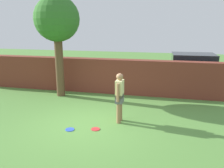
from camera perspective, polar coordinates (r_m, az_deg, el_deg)
name	(u,v)px	position (r m, az deg, el deg)	size (l,w,h in m)	color
ground_plane	(88,124)	(7.69, -5.94, -9.65)	(40.00, 40.00, 0.00)	#568C3D
brick_wall	(82,75)	(11.23, -7.32, 2.26)	(12.57, 0.50, 1.58)	brown
tree	(57,21)	(10.39, -13.16, 14.62)	(1.90, 1.90, 4.27)	brown
person	(120,95)	(7.54, 1.84, -2.79)	(0.23, 0.54, 1.62)	#9E704C
car	(192,71)	(12.24, 18.85, 2.96)	(4.25, 2.03, 1.72)	navy
frisbee_blue	(70,129)	(7.39, -10.16, -10.77)	(0.27, 0.27, 0.02)	blue
frisbee_red	(95,129)	(7.32, -4.02, -10.82)	(0.27, 0.27, 0.02)	red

